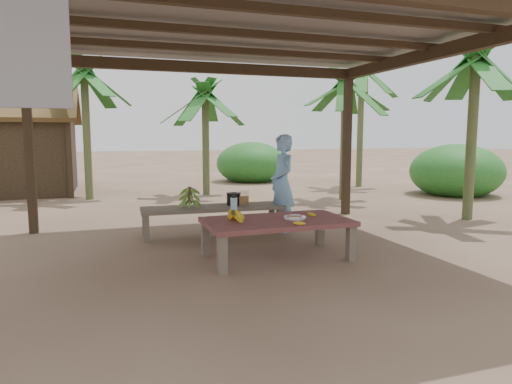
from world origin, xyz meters
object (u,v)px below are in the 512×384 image
object	(u,v)px
cooking_pot	(234,199)
plate	(295,218)
work_table	(277,224)
water_flask	(234,206)
ripe_banana_bunch	(233,215)
woman	(282,183)
bench	(213,210)

from	to	relation	value
cooking_pot	plate	bearing A→B (deg)	-78.80
work_table	water_flask	world-z (taller)	water_flask
ripe_banana_bunch	cooking_pot	bearing A→B (deg)	74.02
cooking_pot	woman	bearing A→B (deg)	-10.63
work_table	water_flask	bearing A→B (deg)	141.78
work_table	plate	size ratio (longest dim) A/B	6.50
work_table	plate	world-z (taller)	plate
ripe_banana_bunch	woman	xyz separation A→B (m)	(1.22, 1.45, 0.20)
work_table	woman	world-z (taller)	woman
plate	water_flask	xyz separation A→B (m)	(-0.68, 0.40, 0.12)
work_table	cooking_pot	world-z (taller)	cooking_pot
work_table	woman	xyz separation A→B (m)	(0.66, 1.48, 0.35)
bench	plate	distance (m)	1.77
bench	woman	size ratio (longest dim) A/B	1.42
water_flask	ripe_banana_bunch	bearing A→B (deg)	-107.85
cooking_pot	ripe_banana_bunch	bearing A→B (deg)	-105.98
bench	cooking_pot	xyz separation A→B (m)	(0.34, 0.04, 0.15)
ripe_banana_bunch	water_flask	size ratio (longest dim) A/B	0.81
work_table	bench	xyz separation A→B (m)	(-0.45, 1.58, -0.04)
plate	cooking_pot	bearing A→B (deg)	101.20
plate	water_flask	distance (m)	0.80
plate	water_flask	size ratio (longest dim) A/B	0.87
ripe_banana_bunch	woman	size ratio (longest dim) A/B	0.17
plate	cooking_pot	size ratio (longest dim) A/B	1.28
plate	ripe_banana_bunch	bearing A→B (deg)	174.68
plate	woman	xyz separation A→B (m)	(0.44, 1.53, 0.26)
bench	woman	world-z (taller)	woman
ripe_banana_bunch	water_flask	xyz separation A→B (m)	(0.11, 0.33, 0.06)
bench	woman	distance (m)	1.18
work_table	ripe_banana_bunch	world-z (taller)	ripe_banana_bunch
work_table	water_flask	size ratio (longest dim) A/B	5.63
ripe_banana_bunch	woman	distance (m)	1.91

